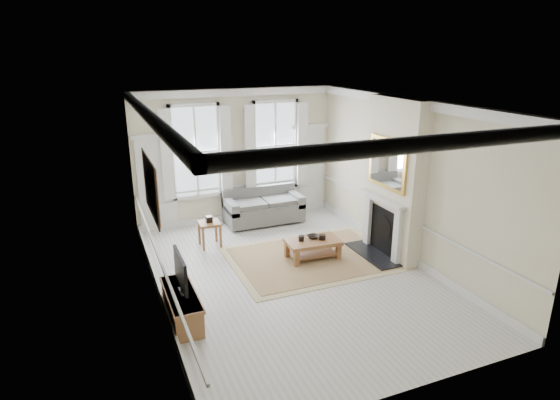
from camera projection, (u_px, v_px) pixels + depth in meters
name	position (u px, v px, depth m)	size (l,w,h in m)	color
floor	(293.00, 276.00, 9.33)	(7.20, 7.20, 0.00)	#B7B5AD
ceiling	(294.00, 103.00, 8.29)	(7.20, 7.20, 0.00)	white
back_wall	(236.00, 156.00, 11.98)	(5.20, 5.20, 0.00)	beige
left_wall	(152.00, 212.00, 7.87)	(7.20, 7.20, 0.00)	beige
right_wall	(407.00, 180.00, 9.75)	(7.20, 7.20, 0.00)	beige
window_left	(196.00, 152.00, 11.49)	(1.26, 0.20, 2.20)	#B2BCC6
window_right	(275.00, 145.00, 12.25)	(1.26, 0.20, 2.20)	#B2BCC6
door_left	(157.00, 185.00, 11.37)	(0.90, 0.08, 2.30)	silver
door_right	(309.00, 170.00, 12.85)	(0.90, 0.08, 2.30)	silver
painting	(151.00, 187.00, 8.04)	(0.05, 1.66, 1.06)	#BF6D20
chimney_breast	(394.00, 179.00, 9.86)	(0.35, 1.70, 3.38)	beige
hearth	(372.00, 255.00, 10.22)	(0.55, 1.50, 0.05)	black
fireplace	(382.00, 223.00, 10.08)	(0.21, 1.45, 1.33)	silver
mirror	(387.00, 164.00, 9.68)	(0.06, 1.26, 1.06)	gold
sofa	(263.00, 208.00, 12.14)	(1.97, 0.96, 0.89)	slate
side_table	(209.00, 227.00, 10.59)	(0.49, 0.49, 0.58)	brown
rug	(312.00, 258.00, 10.10)	(3.50, 2.60, 0.02)	#94754C
coffee_table	(313.00, 243.00, 10.00)	(1.18, 0.73, 0.43)	brown
ceramic_pot_a	(301.00, 238.00, 9.91)	(0.12, 0.12, 0.12)	black
ceramic_pot_b	(322.00, 237.00, 9.98)	(0.14, 0.14, 0.10)	black
bowl	(313.00, 237.00, 10.07)	(0.25, 0.25, 0.06)	black
tv_stand	(182.00, 306.00, 7.76)	(0.44, 1.38, 0.49)	brown
tv	(181.00, 271.00, 7.57)	(0.08, 0.90, 0.68)	black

